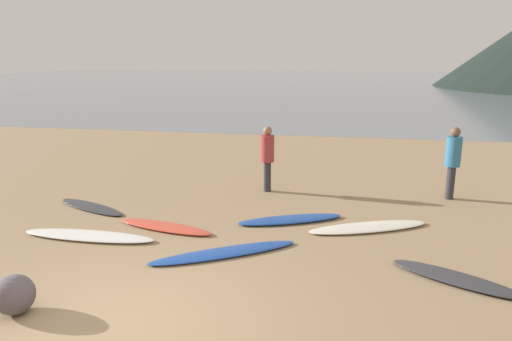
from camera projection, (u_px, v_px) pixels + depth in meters
name	position (u px, v px, depth m)	size (l,w,h in m)	color
ground_plane	(258.00, 164.00, 15.47)	(120.00, 120.00, 0.20)	#997C5B
ocean_water	(327.00, 81.00, 68.31)	(140.00, 100.00, 0.01)	slate
surfboard_0	(91.00, 207.00, 10.61)	(2.09, 0.46, 0.07)	#333338
surfboard_1	(88.00, 236.00, 8.87)	(2.66, 0.54, 0.10)	white
surfboard_2	(165.00, 227.00, 9.35)	(2.11, 0.48, 0.09)	#D84C38
surfboard_3	(224.00, 253.00, 8.13)	(2.68, 0.47, 0.07)	#1E479E
surfboard_4	(291.00, 219.00, 9.77)	(2.27, 0.51, 0.09)	#1E479E
surfboard_5	(368.00, 227.00, 9.34)	(2.54, 0.58, 0.08)	silver
surfboard_6	(455.00, 278.00, 7.16)	(1.99, 0.50, 0.10)	#333338
person_0	(453.00, 157.00, 11.10)	(0.36, 0.36, 1.76)	#2D2D38
person_1	(267.00, 153.00, 11.76)	(0.34, 0.34, 1.68)	#2D2D38
beach_rock_near	(14.00, 295.00, 6.22)	(0.54, 0.54, 0.54)	#544C51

